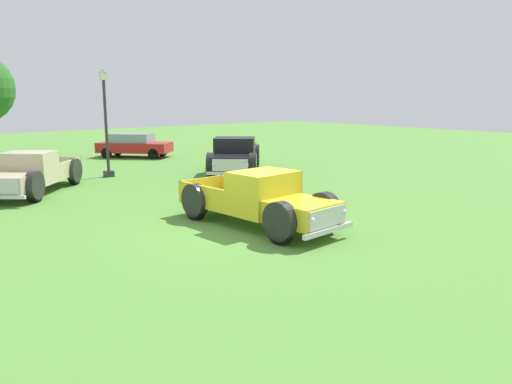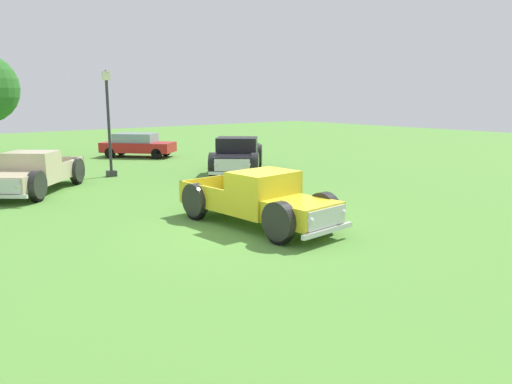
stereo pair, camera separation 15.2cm
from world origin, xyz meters
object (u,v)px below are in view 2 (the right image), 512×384
object	(u,v)px
pickup_truck_behind_left	(237,156)
lamp_post_near	(109,122)
sedan_distant_b	(137,145)
pickup_truck_foreground	(265,201)
pickup_truck_behind_right	(31,174)

from	to	relation	value
pickup_truck_behind_left	lamp_post_near	bearing A→B (deg)	149.43
sedan_distant_b	lamp_post_near	xyz separation A→B (m)	(-3.95, -5.61, 1.64)
sedan_distant_b	pickup_truck_foreground	bearing A→B (deg)	-104.66
pickup_truck_foreground	sedan_distant_b	bearing A→B (deg)	75.34
pickup_truck_behind_right	lamp_post_near	bearing A→B (deg)	27.20
pickup_truck_behind_right	lamp_post_near	distance (m)	4.49
pickup_truck_behind_right	sedan_distant_b	distance (m)	10.75
pickup_truck_behind_left	pickup_truck_behind_right	distance (m)	8.43
pickup_truck_foreground	pickup_truck_behind_right	world-z (taller)	pickup_truck_behind_right
pickup_truck_behind_right	lamp_post_near	xyz separation A→B (m)	(3.72, 1.91, 1.63)
sedan_distant_b	pickup_truck_behind_right	bearing A→B (deg)	-135.55
pickup_truck_foreground	pickup_truck_behind_right	bearing A→B (deg)	111.70
pickup_truck_behind_left	sedan_distant_b	distance (m)	8.40
pickup_truck_behind_left	pickup_truck_foreground	bearing A→B (deg)	-122.37
pickup_truck_foreground	lamp_post_near	world-z (taller)	lamp_post_near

